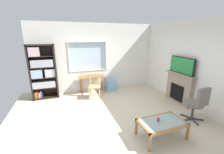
# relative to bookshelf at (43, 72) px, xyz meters

# --- Properties ---
(ground) EXTENTS (5.99, 5.86, 0.02)m
(ground) POSITION_rel_bookshelf_xyz_m (2.02, -2.19, -1.02)
(ground) COLOR beige
(wall_back_with_window) EXTENTS (4.99, 0.15, 2.75)m
(wall_back_with_window) POSITION_rel_bookshelf_xyz_m (2.06, 0.24, 0.36)
(wall_back_with_window) COLOR silver
(wall_back_with_window) RESTS_ON ground
(wall_right) EXTENTS (0.12, 5.06, 2.75)m
(wall_right) POSITION_rel_bookshelf_xyz_m (4.58, -2.19, 0.37)
(wall_right) COLOR silver
(wall_right) RESTS_ON ground
(bookshelf) EXTENTS (0.90, 0.38, 1.98)m
(bookshelf) POSITION_rel_bookshelf_xyz_m (0.00, 0.00, 0.00)
(bookshelf) COLOR black
(bookshelf) RESTS_ON ground
(desk_under_window) EXTENTS (1.00, 0.43, 0.70)m
(desk_under_window) POSITION_rel_bookshelf_xyz_m (1.78, -0.11, -0.42)
(desk_under_window) COLOR brown
(desk_under_window) RESTS_ON ground
(wooden_chair) EXTENTS (0.50, 0.49, 0.90)m
(wooden_chair) POSITION_rel_bookshelf_xyz_m (1.76, -0.62, -0.54)
(wooden_chair) COLOR tan
(wooden_chair) RESTS_ON ground
(plastic_drawer_unit) EXTENTS (0.35, 0.40, 0.46)m
(plastic_drawer_unit) POSITION_rel_bookshelf_xyz_m (2.56, -0.06, -0.78)
(plastic_drawer_unit) COLOR #72ADDB
(plastic_drawer_unit) RESTS_ON ground
(fireplace) EXTENTS (0.26, 1.13, 1.05)m
(fireplace) POSITION_rel_bookshelf_xyz_m (4.42, -1.98, -0.48)
(fireplace) COLOR gray
(fireplace) RESTS_ON ground
(tv) EXTENTS (0.06, 0.97, 0.55)m
(tv) POSITION_rel_bookshelf_xyz_m (4.40, -1.98, 0.31)
(tv) COLOR black
(tv) RESTS_ON fireplace
(office_chair) EXTENTS (0.56, 0.58, 1.00)m
(office_chair) POSITION_rel_bookshelf_xyz_m (3.97, -3.08, -0.45)
(office_chair) COLOR slate
(office_chair) RESTS_ON ground
(coffee_table) EXTENTS (1.03, 0.61, 0.40)m
(coffee_table) POSITION_rel_bookshelf_xyz_m (2.69, -3.31, -0.66)
(coffee_table) COLOR #8C9E99
(coffee_table) RESTS_ON ground
(sippy_cup) EXTENTS (0.07, 0.07, 0.09)m
(sippy_cup) POSITION_rel_bookshelf_xyz_m (2.62, -3.27, -0.56)
(sippy_cup) COLOR #DB3D84
(sippy_cup) RESTS_ON coffee_table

